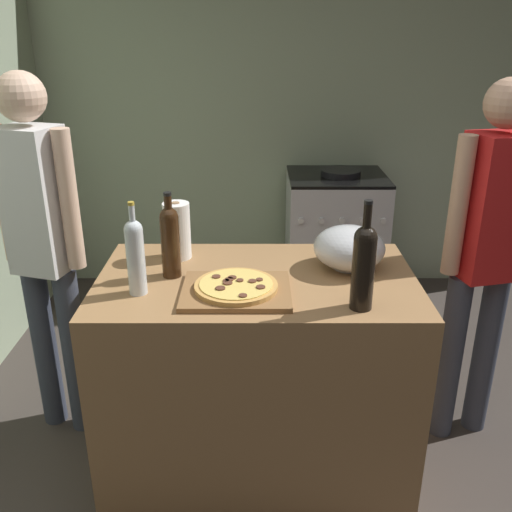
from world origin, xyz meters
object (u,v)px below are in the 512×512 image
wine_bottle_amber (135,254)px  wine_bottle_dark (169,239)px  wine_bottle_clear (363,263)px  person_in_red (485,246)px  person_in_stripes (42,239)px  mixing_bowl (348,248)px  pizza (235,286)px  stove (333,239)px  paper_towel_roll (176,231)px

wine_bottle_amber → wine_bottle_dark: bearing=56.2°
wine_bottle_dark → wine_bottle_clear: 0.75m
wine_bottle_amber → person_in_red: (1.42, 0.37, -0.12)m
wine_bottle_clear → person_in_stripes: size_ratio=0.23×
wine_bottle_clear → person_in_stripes: bearing=157.5°
mixing_bowl → wine_bottle_clear: bearing=-91.5°
wine_bottle_dark → person_in_stripes: person_in_stripes is taller
pizza → wine_bottle_amber: bearing=179.2°
wine_bottle_dark → wine_bottle_clear: wine_bottle_clear is taller
mixing_bowl → wine_bottle_clear: (-0.01, -0.35, 0.08)m
wine_bottle_amber → stove: wine_bottle_amber is taller
mixing_bowl → wine_bottle_dark: wine_bottle_dark is taller
mixing_bowl → paper_towel_roll: (-0.71, 0.11, 0.03)m
wine_bottle_amber → person_in_stripes: bearing=139.8°
paper_towel_roll → wine_bottle_dark: size_ratio=0.72×
paper_towel_roll → stove: paper_towel_roll is taller
mixing_bowl → wine_bottle_clear: size_ratio=0.73×
wine_bottle_dark → paper_towel_roll: bearing=90.0°
person_in_stripes → wine_bottle_dark: bearing=-23.8°
pizza → person_in_red: 1.13m
paper_towel_roll → person_in_red: person_in_red is taller
mixing_bowl → person_in_stripes: person_in_stripes is taller
wine_bottle_amber → person_in_red: bearing=14.7°
person_in_stripes → person_in_red: person_in_stripes is taller
stove → person_in_stripes: (-1.48, -1.37, 0.52)m
stove → mixing_bowl: bearing=-96.2°
paper_towel_roll → person_in_stripes: 0.61m
stove → person_in_red: person_in_red is taller
paper_towel_roll → person_in_red: 1.32m
stove → person_in_red: (0.44, -1.42, 0.50)m
paper_towel_roll → stove: 1.79m
wine_bottle_clear → wine_bottle_amber: bearing=171.7°
wine_bottle_dark → mixing_bowl: bearing=6.2°
stove → person_in_stripes: size_ratio=0.57×
paper_towel_roll → person_in_red: bearing=1.2°
person_in_stripes → pizza: bearing=-26.3°
mixing_bowl → wine_bottle_amber: size_ratio=0.82×
paper_towel_roll → wine_bottle_dark: wine_bottle_dark is taller
pizza → mixing_bowl: 0.51m
wine_bottle_amber → pizza: bearing=-0.8°
stove → person_in_red: size_ratio=0.58×
person_in_stripes → wine_bottle_clear: bearing=-22.5°
stove → pizza: bearing=-109.0°
wine_bottle_dark → pizza: bearing=-31.7°
mixing_bowl → person_in_red: person_in_red is taller
wine_bottle_amber → person_in_red: person_in_red is taller
mixing_bowl → person_in_stripes: 1.32m
person_in_red → pizza: bearing=-160.4°
paper_towel_roll → wine_bottle_clear: wine_bottle_clear is taller
stove → person_in_stripes: bearing=-137.1°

